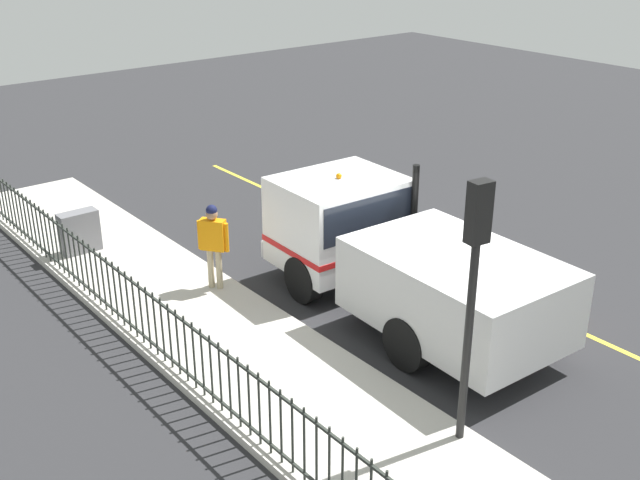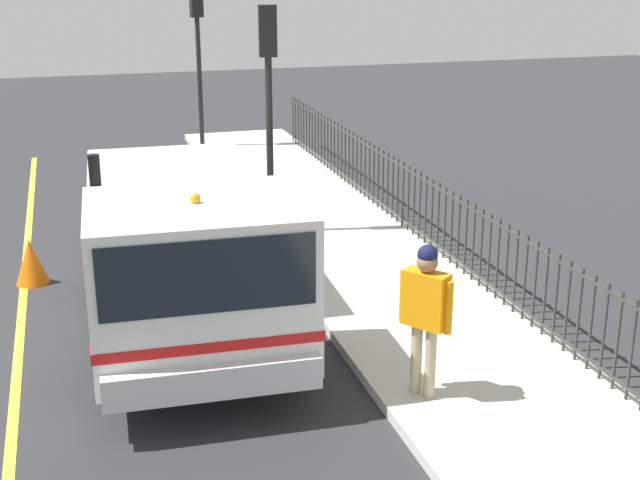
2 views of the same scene
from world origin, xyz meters
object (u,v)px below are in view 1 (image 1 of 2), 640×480
traffic_light_near (475,263)px  work_truck (391,251)px  worker_standing (213,238)px  traffic_cone (564,311)px  utility_cabinet (79,232)px

traffic_light_near → work_truck: bearing=69.3°
worker_standing → traffic_light_near: traffic_light_near is taller
traffic_light_near → traffic_cone: (-4.09, -1.10, -2.58)m
traffic_light_near → traffic_cone: 4.97m
work_truck → worker_standing: bearing=131.8°
traffic_light_near → traffic_cone: traffic_light_near is taller
work_truck → utility_cabinet: work_truck is taller
work_truck → traffic_cone: size_ratio=8.96×
work_truck → traffic_light_near: bearing=-116.5°
traffic_light_near → utility_cabinet: (1.63, -9.81, -2.33)m
worker_standing → utility_cabinet: 3.76m
work_truck → traffic_cone: (-2.08, 2.55, -0.92)m
traffic_light_near → utility_cabinet: bearing=107.7°
work_truck → worker_standing: work_truck is taller
work_truck → worker_standing: (2.24, -2.74, -0.04)m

